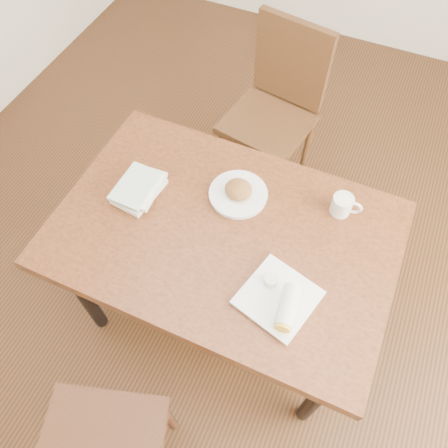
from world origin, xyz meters
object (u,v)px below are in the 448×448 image
at_px(chair_far, 277,102).
at_px(plate_burrito, 281,300).
at_px(coffee_mug, 343,205).
at_px(plate_scone, 238,192).
at_px(book_stack, 139,189).
at_px(table, 224,242).

bearing_deg(chair_far, plate_burrito, -70.41).
height_order(coffee_mug, plate_burrito, coffee_mug).
xyz_separation_m(plate_scone, book_stack, (-0.36, -0.14, 0.00)).
xyz_separation_m(chair_far, book_stack, (-0.26, -0.92, 0.23)).
relative_size(chair_far, book_stack, 4.39).
height_order(plate_scone, plate_burrito, plate_burrito).
xyz_separation_m(table, coffee_mug, (0.37, 0.26, 0.12)).
distance_m(table, chair_far, 0.97).
bearing_deg(coffee_mug, book_stack, -162.50).
relative_size(chair_far, coffee_mug, 8.11).
bearing_deg(book_stack, coffee_mug, 17.50).
distance_m(table, plate_scone, 0.20).
height_order(plate_burrito, book_stack, plate_burrito).
distance_m(plate_scone, book_stack, 0.39).
xyz_separation_m(table, plate_burrito, (0.29, -0.18, 0.10)).
bearing_deg(plate_burrito, coffee_mug, 79.49).
distance_m(plate_scone, plate_burrito, 0.47).
xyz_separation_m(chair_far, coffee_mug, (0.49, -0.69, 0.24)).
bearing_deg(coffee_mug, chair_far, 125.33).
xyz_separation_m(coffee_mug, book_stack, (-0.75, -0.24, -0.02)).
distance_m(chair_far, plate_burrito, 1.23).
bearing_deg(chair_far, book_stack, -105.66).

